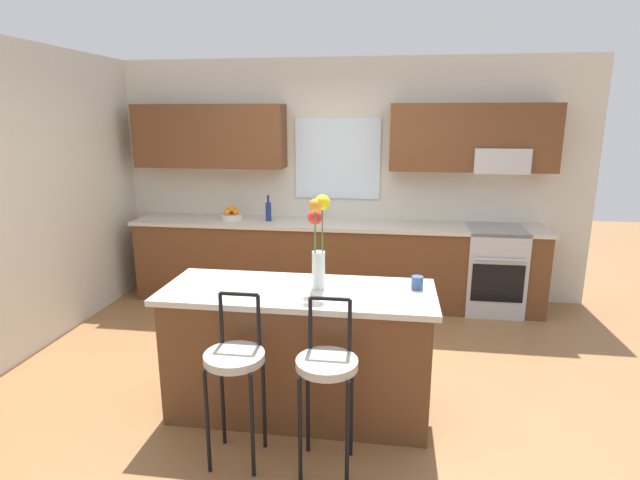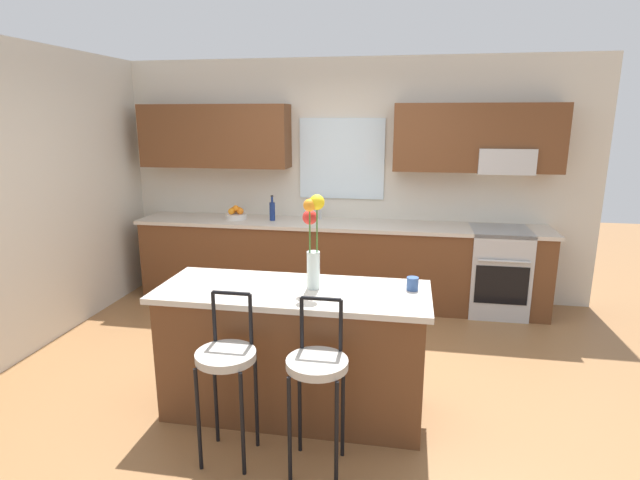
# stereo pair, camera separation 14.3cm
# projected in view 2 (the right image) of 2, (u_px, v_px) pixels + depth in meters

# --- Properties ---
(ground_plane) EXTENTS (14.00, 14.00, 0.00)m
(ground_plane) POSITION_uv_depth(u_px,v_px,m) (308.00, 372.00, 4.15)
(ground_plane) COLOR olive
(wall_left) EXTENTS (0.12, 4.60, 2.70)m
(wall_left) POSITION_uv_depth(u_px,v_px,m) (38.00, 197.00, 4.56)
(wall_left) COLOR beige
(wall_left) RESTS_ON ground
(back_wall_assembly) EXTENTS (5.60, 0.50, 2.70)m
(back_wall_assembly) POSITION_uv_depth(u_px,v_px,m) (345.00, 167.00, 5.69)
(back_wall_assembly) COLOR beige
(back_wall_assembly) RESTS_ON ground
(counter_run) EXTENTS (4.56, 0.64, 0.92)m
(counter_run) POSITION_uv_depth(u_px,v_px,m) (337.00, 262.00, 5.67)
(counter_run) COLOR brown
(counter_run) RESTS_ON ground
(sink_faucet) EXTENTS (0.02, 0.13, 0.23)m
(sink_faucet) POSITION_uv_depth(u_px,v_px,m) (320.00, 207.00, 5.70)
(sink_faucet) COLOR #B7BABC
(sink_faucet) RESTS_ON counter_run
(oven_range) EXTENTS (0.60, 0.64, 0.92)m
(oven_range) POSITION_uv_depth(u_px,v_px,m) (497.00, 271.00, 5.35)
(oven_range) COLOR #B7BABC
(oven_range) RESTS_ON ground
(kitchen_island) EXTENTS (1.86, 0.72, 0.92)m
(kitchen_island) POSITION_uv_depth(u_px,v_px,m) (294.00, 350.00, 3.52)
(kitchen_island) COLOR brown
(kitchen_island) RESTS_ON ground
(bar_stool_near) EXTENTS (0.36, 0.36, 1.04)m
(bar_stool_near) POSITION_uv_depth(u_px,v_px,m) (227.00, 363.00, 2.98)
(bar_stool_near) COLOR black
(bar_stool_near) RESTS_ON ground
(bar_stool_middle) EXTENTS (0.36, 0.36, 1.04)m
(bar_stool_middle) POSITION_uv_depth(u_px,v_px,m) (317.00, 371.00, 2.89)
(bar_stool_middle) COLOR black
(bar_stool_middle) RESTS_ON ground
(flower_vase) EXTENTS (0.16, 0.15, 0.65)m
(flower_vase) POSITION_uv_depth(u_px,v_px,m) (313.00, 237.00, 3.34)
(flower_vase) COLOR silver
(flower_vase) RESTS_ON kitchen_island
(mug_ceramic) EXTENTS (0.08, 0.08, 0.09)m
(mug_ceramic) POSITION_uv_depth(u_px,v_px,m) (412.00, 284.00, 3.38)
(mug_ceramic) COLOR #33518C
(mug_ceramic) RESTS_ON kitchen_island
(fruit_bowl_oranges) EXTENTS (0.24, 0.24, 0.16)m
(fruit_bowl_oranges) POSITION_uv_depth(u_px,v_px,m) (236.00, 214.00, 5.75)
(fruit_bowl_oranges) COLOR silver
(fruit_bowl_oranges) RESTS_ON counter_run
(bottle_olive_oil) EXTENTS (0.06, 0.06, 0.29)m
(bottle_olive_oil) POSITION_uv_depth(u_px,v_px,m) (272.00, 211.00, 5.66)
(bottle_olive_oil) COLOR navy
(bottle_olive_oil) RESTS_ON counter_run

